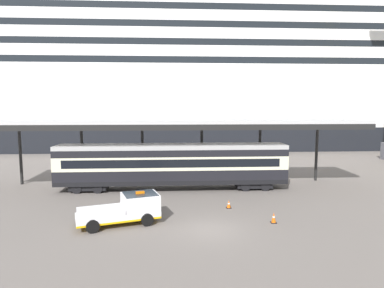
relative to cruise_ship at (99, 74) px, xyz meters
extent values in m
plane|color=#68605B|center=(16.66, -48.28, -13.80)|extent=(400.00, 400.00, 0.00)
cube|color=black|center=(0.04, 0.01, -11.80)|extent=(165.46, 28.32, 4.00)
cube|color=white|center=(0.04, 0.01, -5.14)|extent=(165.46, 28.32, 9.33)
cube|color=white|center=(0.04, 0.01, 0.98)|extent=(152.22, 26.05, 2.92)
cube|color=black|center=(0.04, -12.97, 1.13)|extent=(145.61, 0.12, 1.05)
cube|color=white|center=(0.04, 0.01, 3.91)|extent=(146.13, 25.01, 2.92)
cube|color=black|center=(0.04, -12.45, 4.05)|extent=(139.78, 0.12, 1.05)
cube|color=white|center=(0.04, 0.01, 6.83)|extent=(140.05, 23.97, 2.92)
cube|color=black|center=(0.04, -11.93, 6.98)|extent=(133.96, 0.12, 1.05)
cube|color=white|center=(0.04, 0.01, 9.75)|extent=(133.96, 22.93, 2.92)
cube|color=black|center=(0.04, -11.40, 9.90)|extent=(128.13, 0.12, 1.05)
cube|color=white|center=(0.04, 0.01, 12.68)|extent=(127.87, 21.89, 2.92)
cube|color=#BABABA|center=(14.35, -37.44, -7.64)|extent=(35.05, 5.40, 0.25)
cube|color=black|center=(14.35, -40.04, -8.02)|extent=(35.05, 0.20, 0.50)
cylinder|color=black|center=(-0.25, -35.14, -10.79)|extent=(0.28, 0.28, 6.03)
cylinder|color=black|center=(5.59, -35.14, -10.79)|extent=(0.28, 0.28, 6.03)
cylinder|color=black|center=(11.43, -35.14, -10.79)|extent=(0.28, 0.28, 6.03)
cylinder|color=black|center=(17.27, -35.14, -10.79)|extent=(0.28, 0.28, 6.03)
cylinder|color=black|center=(23.11, -35.14, -10.79)|extent=(0.28, 0.28, 6.03)
cylinder|color=black|center=(28.96, -35.14, -10.79)|extent=(0.28, 0.28, 6.03)
cube|color=black|center=(14.35, -37.94, -12.95)|extent=(20.56, 2.80, 0.40)
cube|color=black|center=(14.35, -37.94, -12.30)|extent=(20.56, 2.80, 0.90)
cube|color=beige|center=(14.35, -37.94, -11.25)|extent=(20.56, 2.80, 1.20)
cube|color=black|center=(14.35, -39.31, -11.20)|extent=(18.91, 0.08, 0.72)
cube|color=black|center=(14.35, -37.94, -10.35)|extent=(20.56, 2.80, 0.60)
cube|color=#A9A9A9|center=(14.35, -37.94, -9.87)|extent=(20.56, 2.69, 0.36)
cube|color=black|center=(6.95, -37.94, -13.35)|extent=(3.20, 2.35, 0.50)
cylinder|color=black|center=(6.05, -39.12, -13.38)|extent=(0.84, 0.12, 0.84)
cylinder|color=black|center=(7.85, -39.12, -13.38)|extent=(0.84, 0.12, 0.84)
cube|color=black|center=(21.75, -37.94, -13.35)|extent=(3.20, 2.35, 0.50)
cylinder|color=black|center=(20.85, -39.12, -13.38)|extent=(0.84, 0.12, 0.84)
cylinder|color=black|center=(22.65, -39.12, -13.38)|extent=(0.84, 0.12, 0.84)
cube|color=white|center=(10.85, -46.91, -13.22)|extent=(5.56, 3.48, 0.36)
cube|color=#F2B20C|center=(10.85, -46.91, -13.35)|extent=(5.57, 3.50, 0.12)
cube|color=white|center=(12.24, -46.47, -12.49)|extent=(2.76, 2.52, 1.10)
cube|color=#19232D|center=(12.24, -46.47, -12.14)|extent=(2.54, 2.38, 0.44)
cube|color=orange|center=(12.24, -46.47, -11.86)|extent=(0.59, 0.36, 0.16)
cube|color=white|center=(9.86, -47.23, -12.86)|extent=(3.36, 2.71, 0.36)
cylinder|color=black|center=(12.14, -45.46, -13.40)|extent=(0.84, 0.48, 0.80)
cylinder|color=black|center=(12.74, -47.36, -13.40)|extent=(0.84, 0.48, 0.80)
cylinder|color=black|center=(8.96, -46.47, -13.40)|extent=(0.84, 0.48, 0.80)
cylinder|color=black|center=(9.57, -48.37, -13.40)|extent=(0.84, 0.48, 0.80)
cube|color=black|center=(18.55, -43.93, -13.78)|extent=(0.36, 0.36, 0.04)
cone|color=#EA590F|center=(18.55, -43.93, -13.48)|extent=(0.30, 0.30, 0.56)
cylinder|color=white|center=(18.55, -43.93, -13.46)|extent=(0.17, 0.17, 0.08)
cube|color=black|center=(20.93, -47.28, -13.78)|extent=(0.36, 0.36, 0.04)
cone|color=#EA590F|center=(20.93, -47.28, -13.43)|extent=(0.30, 0.30, 0.66)
cylinder|color=white|center=(20.93, -47.28, -13.40)|extent=(0.17, 0.17, 0.09)
camera|label=1|loc=(14.38, -68.19, -6.20)|focal=31.58mm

